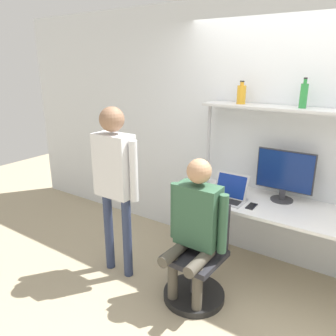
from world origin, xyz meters
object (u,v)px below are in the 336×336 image
object	(u,v)px
monitor	(285,174)
bottle_amber	(241,94)
laptop	(229,193)
bottle_green	(304,95)
cell_phone	(251,206)
office_chair	(197,269)
person_seated	(195,222)
person_standing	(115,172)

from	to	relation	value
monitor	bottle_amber	xyz separation A→B (m)	(-0.50, 0.02, 0.72)
laptop	bottle_green	xyz separation A→B (m)	(0.52, 0.29, 0.95)
laptop	cell_phone	size ratio (longest dim) A/B	2.25
office_chair	person_seated	size ratio (longest dim) A/B	0.69
monitor	cell_phone	size ratio (longest dim) A/B	3.61
monitor	laptop	bearing A→B (deg)	-148.82
office_chair	bottle_amber	xyz separation A→B (m)	(-0.02, 0.85, 1.50)
cell_phone	person_seated	xyz separation A→B (m)	(-0.28, -0.57, -0.01)
bottle_amber	bottle_green	bearing A→B (deg)	0.00
monitor	office_chair	xyz separation A→B (m)	(-0.47, -0.83, -0.77)
monitor	person_standing	bearing A→B (deg)	-144.35
cell_phone	bottle_green	distance (m)	1.10
laptop	office_chair	bearing A→B (deg)	-93.18
person_standing	person_seated	bearing A→B (deg)	4.54
cell_phone	person_seated	size ratio (longest dim) A/B	0.11
monitor	laptop	size ratio (longest dim) A/B	1.61
monitor	laptop	xyz separation A→B (m)	(-0.44, -0.27, -0.21)
office_chair	person_standing	world-z (taller)	person_standing
cell_phone	office_chair	size ratio (longest dim) A/B	0.17
office_chair	person_standing	distance (m)	1.18
person_seated	bottle_green	size ratio (longest dim) A/B	5.00
bottle_amber	monitor	bearing A→B (deg)	-2.08
laptop	person_seated	size ratio (longest dim) A/B	0.25
bottle_green	bottle_amber	bearing A→B (deg)	180.00
cell_phone	bottle_amber	bearing A→B (deg)	132.64
monitor	bottle_green	size ratio (longest dim) A/B	2.04
laptop	monitor	bearing A→B (deg)	31.18
cell_phone	person_standing	distance (m)	1.33
laptop	cell_phone	xyz separation A→B (m)	(0.25, -0.05, -0.06)
office_chair	bottle_green	world-z (taller)	bottle_green
monitor	person_standing	world-z (taller)	person_standing
bottle_green	cell_phone	bearing A→B (deg)	-129.37
person_standing	bottle_green	size ratio (longest dim) A/B	6.41
office_chair	person_seated	world-z (taller)	person_seated
person_standing	office_chair	bearing A→B (deg)	7.83
person_seated	bottle_green	bearing A→B (deg)	58.23
laptop	cell_phone	world-z (taller)	laptop
office_chair	bottle_green	xyz separation A→B (m)	(0.56, 0.85, 1.52)
cell_phone	person_standing	xyz separation A→B (m)	(-1.13, -0.63, 0.31)
person_standing	bottle_green	distance (m)	1.84
laptop	person_standing	xyz separation A→B (m)	(-0.88, -0.68, 0.24)
person_seated	monitor	bearing A→B (deg)	61.65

